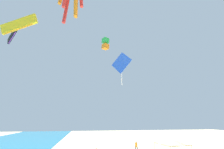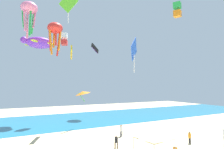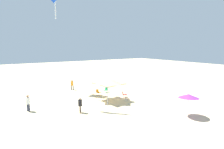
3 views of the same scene
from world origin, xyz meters
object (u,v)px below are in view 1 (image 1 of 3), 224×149
at_px(person_by_tent, 136,146).
at_px(kite_diamond_blue, 121,64).
at_px(canopy_tent, 172,142).
at_px(kite_box_green, 105,44).
at_px(kite_parafoil_black, 12,35).
at_px(kite_parafoil_yellow, 19,24).
at_px(banner_flag, 173,139).

height_order(person_by_tent, kite_diamond_blue, kite_diamond_blue).
xyz_separation_m(canopy_tent, kite_box_green, (12.01, 7.07, 19.48)).
xyz_separation_m(canopy_tent, kite_parafoil_black, (1.66, 21.44, 14.03)).
bearing_deg(kite_parafoil_black, kite_parafoil_yellow, 170.17).
bearing_deg(person_by_tent, kite_box_green, -15.94).
height_order(kite_diamond_blue, kite_parafoil_black, kite_parafoil_black).
bearing_deg(banner_flag, kite_parafoil_yellow, 116.27).
bearing_deg(canopy_tent, kite_diamond_blue, 75.24).
distance_m(banner_flag, kite_parafoil_yellow, 27.19).
bearing_deg(banner_flag, kite_parafoil_black, 100.01).
distance_m(kite_diamond_blue, kite_parafoil_yellow, 13.53).
distance_m(canopy_tent, person_by_tent, 8.48).
xyz_separation_m(kite_diamond_blue, kite_box_green, (10.45, 1.15, 8.77)).
xyz_separation_m(person_by_tent, kite_diamond_blue, (-6.54, 3.92, 12.24)).
height_order(banner_flag, kite_parafoil_yellow, kite_parafoil_yellow).
distance_m(canopy_tent, banner_flag, 7.25).
bearing_deg(kite_parafoil_yellow, person_by_tent, -127.71).
height_order(kite_parafoil_black, kite_box_green, kite_box_green).
height_order(banner_flag, person_by_tent, banner_flag).
distance_m(person_by_tent, kite_parafoil_black, 25.72).
relative_size(banner_flag, kite_parafoil_yellow, 0.93).
bearing_deg(kite_diamond_blue, kite_parafoil_yellow, 65.78).
distance_m(kite_parafoil_black, kite_box_green, 18.53).
distance_m(kite_box_green, kite_parafoil_yellow, 21.25).
bearing_deg(banner_flag, kite_diamond_blue, 115.00).
bearing_deg(canopy_tent, kite_parafoil_black, 85.58).
xyz_separation_m(person_by_tent, kite_parafoil_yellow, (-12.72, 15.90, 13.39)).
bearing_deg(kite_diamond_blue, canopy_tent, -156.26).
xyz_separation_m(kite_parafoil_black, kite_parafoil_yellow, (-6.28, -3.54, -2.16)).
bearing_deg(kite_box_green, person_by_tent, 112.36).
relative_size(person_by_tent, kite_diamond_blue, 0.31).
bearing_deg(kite_parafoil_yellow, kite_parafoil_black, -46.91).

